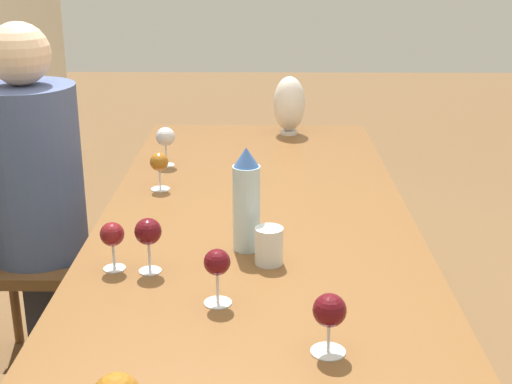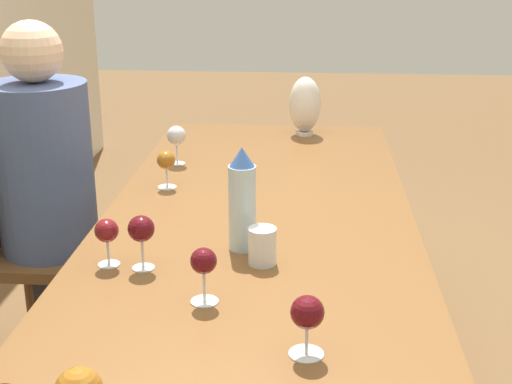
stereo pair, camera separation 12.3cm
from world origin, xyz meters
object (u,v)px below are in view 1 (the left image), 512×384
object	(u,v)px
water_bottle	(246,201)
water_tumbler	(269,246)
person_far	(38,196)
wine_glass_5	(148,233)
vase	(289,104)
chair_far	(21,247)
wine_glass_7	(165,138)
wine_glass_1	(217,265)
wine_glass_0	(159,163)
wine_glass_6	(112,236)
wine_glass_2	(329,312)

from	to	relation	value
water_bottle	water_tumbler	bearing A→B (deg)	-146.87
water_tumbler	person_far	size ratio (longest dim) A/B	0.08
water_bottle	wine_glass_5	xyz separation A→B (m)	(-0.14, 0.24, -0.03)
vase	chair_far	xyz separation A→B (m)	(-0.64, 0.97, -0.38)
wine_glass_7	person_far	world-z (taller)	person_far
water_tumbler	wine_glass_7	size ratio (longest dim) A/B	0.67
water_tumbler	wine_glass_1	size ratio (longest dim) A/B	0.73
wine_glass_5	vase	bearing A→B (deg)	-16.06
water_bottle	vase	world-z (taller)	water_bottle
vase	chair_far	world-z (taller)	vase
wine_glass_5	wine_glass_0	bearing A→B (deg)	5.60
wine_glass_5	chair_far	world-z (taller)	chair_far
water_bottle	wine_glass_6	bearing A→B (deg)	111.38
wine_glass_0	wine_glass_1	world-z (taller)	wine_glass_1
wine_glass_0	wine_glass_6	distance (m)	0.61
wine_glass_2	person_far	distance (m)	1.42
wine_glass_6	wine_glass_7	xyz separation A→B (m)	(0.88, -0.02, 0.02)
wine_glass_1	wine_glass_5	xyz separation A→B (m)	(0.16, 0.18, 0.01)
vase	wine_glass_5	world-z (taller)	vase
wine_glass_6	wine_glass_7	world-z (taller)	wine_glass_7
wine_glass_0	vase	bearing A→B (deg)	-31.72
wine_glass_2	wine_glass_1	bearing A→B (deg)	49.18
wine_glass_0	wine_glass_5	xyz separation A→B (m)	(-0.62, -0.06, 0.01)
water_bottle	wine_glass_2	distance (m)	0.54
wine_glass_2	chair_far	distance (m)	1.50
water_tumbler	person_far	distance (m)	1.04
wine_glass_5	water_bottle	bearing A→B (deg)	-59.11
wine_glass_2	person_far	bearing A→B (deg)	40.37
wine_glass_5	person_far	xyz separation A→B (m)	(0.71, 0.50, -0.16)
water_tumbler	wine_glass_7	world-z (taller)	wine_glass_7
wine_glass_5	wine_glass_7	distance (m)	0.89
wine_glass_2	chair_far	xyz separation A→B (m)	(1.08, 1.00, -0.34)
water_tumbler	person_far	xyz separation A→B (m)	(0.66, 0.80, -0.11)
vase	wine_glass_5	distance (m)	1.41
water_tumbler	wine_glass_2	size ratio (longest dim) A/B	0.75
vase	water_tumbler	bearing A→B (deg)	175.96
wine_glass_1	water_bottle	bearing A→B (deg)	-10.77
wine_glass_7	wine_glass_6	bearing A→B (deg)	178.91
wine_glass_5	wine_glass_2	bearing A→B (deg)	-131.53
wine_glass_7	chair_far	size ratio (longest dim) A/B	0.16
chair_far	wine_glass_1	bearing A→B (deg)	-138.91
water_tumbler	water_bottle	bearing A→B (deg)	33.13
water_bottle	wine_glass_5	world-z (taller)	water_bottle
vase	person_far	world-z (taller)	person_far
wine_glass_1	wine_glass_5	world-z (taller)	wine_glass_5
water_tumbler	wine_glass_0	size ratio (longest dim) A/B	0.77
water_bottle	wine_glass_5	distance (m)	0.28
wine_glass_0	wine_glass_6	xyz separation A→B (m)	(-0.61, 0.03, -0.00)
wine_glass_0	person_far	xyz separation A→B (m)	(0.09, 0.44, -0.15)
wine_glass_5	person_far	bearing A→B (deg)	35.23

